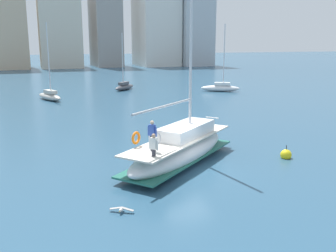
# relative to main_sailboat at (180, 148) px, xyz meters

# --- Properties ---
(ground_plane) EXTENTS (400.00, 400.00, 0.00)m
(ground_plane) POSITION_rel_main_sailboat_xyz_m (-0.06, -1.13, -0.90)
(ground_plane) COLOR #284C66
(main_sailboat) EXTENTS (8.96, 7.93, 12.13)m
(main_sailboat) POSITION_rel_main_sailboat_xyz_m (0.00, 0.00, 0.00)
(main_sailboat) COLOR silver
(main_sailboat) RESTS_ON ground
(moored_sloop_near) EXTENTS (5.38, 3.75, 9.25)m
(moored_sloop_near) POSITION_rel_main_sailboat_xyz_m (17.32, 28.13, -0.29)
(moored_sloop_near) COLOR white
(moored_sloop_near) RESTS_ON ground
(moored_sloop_far) EXTENTS (4.12, 4.29, 8.07)m
(moored_sloop_far) POSITION_rel_main_sailboat_xyz_m (4.99, 34.43, -0.35)
(moored_sloop_far) COLOR #4C4C51
(moored_sloop_far) RESTS_ON ground
(moored_catamaran) EXTENTS (3.10, 5.19, 9.05)m
(moored_catamaran) POSITION_rel_main_sailboat_xyz_m (-5.77, 27.81, -0.31)
(moored_catamaran) COLOR #B7B2A8
(moored_catamaran) RESTS_ON ground
(seagull) EXTENTS (0.95, 0.65, 0.17)m
(seagull) POSITION_rel_main_sailboat_xyz_m (-4.71, -5.24, -0.76)
(seagull) COLOR silver
(seagull) RESTS_ON ground
(mooring_buoy) EXTENTS (0.67, 0.67, 0.93)m
(mooring_buoy) POSITION_rel_main_sailboat_xyz_m (6.37, -1.27, -0.70)
(mooring_buoy) COLOR yellow
(mooring_buoy) RESTS_ON ground
(waterfront_buildings) EXTENTS (83.29, 22.01, 27.08)m
(waterfront_buildings) POSITION_rel_main_sailboat_xyz_m (4.23, 89.07, 10.65)
(waterfront_buildings) COLOR beige
(waterfront_buildings) RESTS_ON ground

